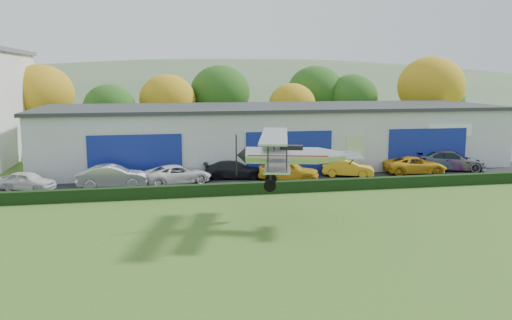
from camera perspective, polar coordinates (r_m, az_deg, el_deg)
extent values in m
plane|color=#396C22|center=(20.82, 5.50, -13.63)|extent=(300.00, 300.00, 0.00)
cube|color=black|center=(41.08, 1.22, -2.05)|extent=(48.00, 9.00, 0.05)
cube|color=black|center=(36.43, 2.82, -2.93)|extent=(46.00, 0.60, 0.80)
cube|color=#B2B7BC|center=(47.88, 1.80, 2.56)|extent=(40.00, 12.00, 5.00)
cube|color=#2D3033|center=(47.64, 1.81, 5.73)|extent=(40.60, 12.60, 0.30)
cube|color=navy|center=(40.83, -12.91, 0.17)|extent=(7.00, 0.12, 3.60)
cube|color=navy|center=(42.14, 3.61, 0.67)|extent=(7.00, 0.12, 3.60)
cube|color=navy|center=(46.62, 18.04, 1.06)|extent=(7.00, 0.12, 3.60)
cylinder|color=#3D2614|center=(59.83, -21.99, 2.35)|extent=(0.36, 0.36, 3.15)
ellipsoid|color=#AD8215|center=(59.51, -22.25, 6.60)|extent=(6.84, 6.84, 6.16)
cylinder|color=#3D2614|center=(56.96, -15.42, 2.01)|extent=(0.36, 0.36, 2.45)
ellipsoid|color=#1E4C14|center=(56.64, -15.57, 5.49)|extent=(5.32, 5.32, 4.79)
cylinder|color=#3D2614|center=(58.77, -9.44, 2.61)|extent=(0.36, 0.36, 2.80)
ellipsoid|color=#AD8215|center=(58.45, -9.54, 6.47)|extent=(6.08, 6.08, 5.47)
cylinder|color=#3D2614|center=(61.18, -3.86, 3.14)|extent=(0.36, 0.36, 3.15)
ellipsoid|color=#1E4C14|center=(60.87, -3.91, 7.31)|extent=(6.84, 6.84, 6.16)
cylinder|color=#3D2614|center=(60.79, 3.89, 2.77)|extent=(0.36, 0.36, 2.45)
ellipsoid|color=#AD8215|center=(60.50, 3.92, 6.03)|extent=(5.32, 5.32, 4.79)
cylinder|color=#3D2614|center=(65.14, 10.26, 3.23)|extent=(0.36, 0.36, 2.80)
ellipsoid|color=#1E4C14|center=(64.85, 10.37, 6.71)|extent=(6.08, 6.08, 5.47)
cylinder|color=#3D2614|center=(64.90, 18.17, 3.20)|extent=(0.36, 0.36, 3.50)
ellipsoid|color=#AD8215|center=(64.61, 18.39, 7.57)|extent=(7.60, 7.60, 6.84)
cylinder|color=#3D2614|center=(70.39, 19.42, 3.15)|extent=(0.36, 0.36, 2.45)
ellipsoid|color=#1E4C14|center=(70.14, 19.57, 5.96)|extent=(5.32, 5.32, 4.79)
cylinder|color=#3D2614|center=(65.68, 6.38, 3.52)|extent=(0.36, 0.36, 3.15)
ellipsoid|color=#1E4C14|center=(65.39, 6.45, 7.41)|extent=(6.84, 6.84, 6.16)
ellipsoid|color=#4C6642|center=(162.12, -1.82, 0.94)|extent=(320.00, 196.00, 56.00)
ellipsoid|color=#4C6642|center=(185.83, 20.03, 3.15)|extent=(240.00, 126.00, 36.00)
imported|color=silver|center=(40.15, -23.46, -2.09)|extent=(4.21, 2.99, 1.33)
imported|color=silver|center=(39.05, -15.22, -1.72)|extent=(4.98, 1.86, 1.62)
imported|color=silver|center=(39.52, -8.47, -1.54)|extent=(5.47, 3.63, 1.40)
imported|color=black|center=(41.13, -2.37, -1.04)|extent=(4.94, 2.65, 1.36)
imported|color=gold|center=(40.33, 3.56, -1.12)|extent=(4.93, 3.31, 1.56)
imported|color=gold|center=(42.46, 9.93, -0.87)|extent=(4.25, 2.85, 1.32)
imported|color=gold|center=(44.90, 16.82, -0.54)|extent=(5.18, 2.70, 1.39)
imported|color=gray|center=(47.50, 20.29, -0.05)|extent=(6.12, 4.06, 1.65)
cylinder|color=#BCBCC3|center=(28.59, 2.81, 0.49)|extent=(4.00, 1.85, 0.92)
cone|color=#BCBCC3|center=(28.74, 8.95, 0.43)|extent=(2.41, 1.45, 0.92)
cone|color=black|center=(28.69, -1.60, 0.53)|extent=(0.72, 1.02, 0.92)
cube|color=#A21510|center=(28.59, 3.43, 0.58)|extent=(4.41, 1.97, 0.06)
cube|color=black|center=(28.53, 3.85, 1.33)|extent=(1.34, 0.90, 0.26)
cube|color=#BCBCC3|center=(28.64, 2.40, -0.12)|extent=(3.05, 7.47, 0.10)
cube|color=#BCBCC3|center=(28.45, 2.00, 2.64)|extent=(3.25, 7.89, 0.10)
cylinder|color=black|center=(25.91, 1.30, 0.45)|extent=(0.07, 0.07, 1.33)
cylinder|color=black|center=(25.90, 3.35, 0.44)|extent=(0.07, 0.07, 1.33)
cylinder|color=black|center=(31.19, 1.62, 1.95)|extent=(0.07, 0.07, 1.33)
cylinder|color=black|center=(31.18, 3.32, 1.94)|extent=(0.07, 0.07, 1.33)
cylinder|color=black|center=(28.14, 1.98, 1.83)|extent=(0.11, 0.23, 0.76)
cylinder|color=black|center=(28.85, 2.01, 2.01)|extent=(0.11, 0.23, 0.76)
cylinder|color=black|center=(28.32, 1.55, -1.38)|extent=(0.24, 0.71, 1.26)
cylinder|color=black|center=(29.18, 1.59, -1.06)|extent=(0.24, 0.71, 1.26)
cylinder|color=black|center=(28.87, 1.57, -2.42)|extent=(0.55, 1.91, 0.07)
cylinder|color=black|center=(27.97, 1.51, -2.80)|extent=(0.67, 0.30, 0.66)
cylinder|color=black|center=(29.77, 1.61, -2.06)|extent=(0.67, 0.30, 0.66)
cylinder|color=black|center=(28.86, 10.36, -0.08)|extent=(0.38, 0.15, 0.43)
cube|color=#BCBCC3|center=(28.82, 10.38, 0.52)|extent=(1.55, 2.81, 0.06)
cube|color=#BCBCC3|center=(28.76, 10.61, 1.53)|extent=(0.91, 0.29, 1.13)
cube|color=black|center=(28.71, -2.15, 0.53)|extent=(0.09, 0.13, 2.26)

